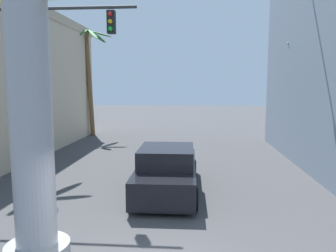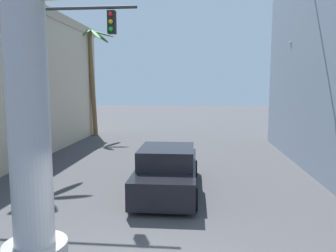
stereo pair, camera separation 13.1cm
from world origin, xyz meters
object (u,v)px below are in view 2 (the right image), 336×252
object	(u,v)px
car_lead	(168,171)
palm_tree_far_left	(92,67)
palm_tree_mid_right	(309,81)
street_lamp	(324,61)
neon_sign_pole	(23,11)
palm_tree_mid_left	(41,41)
traffic_light_mast	(25,63)
pedestrian_mid_right	(332,156)

from	to	relation	value
car_lead	palm_tree_far_left	world-z (taller)	palm_tree_far_left
palm_tree_far_left	palm_tree_mid_right	bearing A→B (deg)	-20.07
street_lamp	palm_tree_mid_right	size ratio (longest dim) A/B	1.20
street_lamp	car_lead	distance (m)	7.86
street_lamp	neon_sign_pole	bearing A→B (deg)	-132.85
palm_tree_mid_left	palm_tree_far_left	distance (m)	7.98
neon_sign_pole	palm_tree_far_left	world-z (taller)	neon_sign_pole
street_lamp	palm_tree_mid_left	xyz separation A→B (m)	(-12.23, 0.70, 1.01)
car_lead	palm_tree_mid_right	xyz separation A→B (m)	(6.74, 7.08, 3.10)
neon_sign_pole	car_lead	size ratio (longest dim) A/B	2.04
car_lead	palm_tree_mid_left	distance (m)	8.82
neon_sign_pole	palm_tree_mid_right	size ratio (longest dim) A/B	1.64
neon_sign_pole	traffic_light_mast	size ratio (longest dim) A/B	1.69
neon_sign_pole	palm_tree_mid_right	distance (m)	15.15
palm_tree_mid_right	palm_tree_mid_left	size ratio (longest dim) A/B	0.71
palm_tree_far_left	palm_tree_mid_left	bearing A→B (deg)	-88.23
pedestrian_mid_right	street_lamp	bearing A→B (deg)	88.80
traffic_light_mast	pedestrian_mid_right	world-z (taller)	traffic_light_mast
palm_tree_mid_right	car_lead	bearing A→B (deg)	-133.61
palm_tree_far_left	neon_sign_pole	bearing A→B (deg)	-75.26
palm_tree_mid_left	palm_tree_far_left	size ratio (longest dim) A/B	1.20
traffic_light_mast	car_lead	xyz separation A→B (m)	(4.62, 0.42, -3.59)
palm_tree_mid_right	palm_tree_mid_left	distance (m)	13.43
car_lead	palm_tree_mid_right	world-z (taller)	palm_tree_mid_right
palm_tree_far_left	car_lead	bearing A→B (deg)	-61.55
palm_tree_mid_left	neon_sign_pole	bearing A→B (deg)	-65.18
neon_sign_pole	street_lamp	xyz separation A→B (m)	(7.95, 8.57, -0.24)
street_lamp	traffic_light_mast	xyz separation A→B (m)	(-10.65, -3.67, -0.27)
traffic_light_mast	palm_tree_far_left	distance (m)	12.47
traffic_light_mast	neon_sign_pole	bearing A→B (deg)	-61.14
neon_sign_pole	car_lead	xyz separation A→B (m)	(1.92, 5.32, -4.10)
palm_tree_mid_left	traffic_light_mast	bearing A→B (deg)	-70.05
neon_sign_pole	traffic_light_mast	xyz separation A→B (m)	(-2.70, 4.90, -0.51)
neon_sign_pole	palm_tree_mid_right	xyz separation A→B (m)	(8.66, 12.40, -0.99)
street_lamp	palm_tree_mid_left	distance (m)	12.30
neon_sign_pole	car_lead	bearing A→B (deg)	70.17
pedestrian_mid_right	traffic_light_mast	bearing A→B (deg)	-168.13
street_lamp	pedestrian_mid_right	world-z (taller)	street_lamp
palm_tree_mid_left	street_lamp	bearing A→B (deg)	-3.26
neon_sign_pole	palm_tree_mid_right	world-z (taller)	neon_sign_pole
car_lead	palm_tree_mid_right	bearing A→B (deg)	46.39
neon_sign_pole	palm_tree_mid_left	distance (m)	10.24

